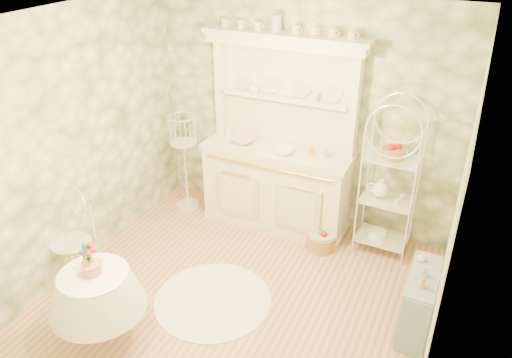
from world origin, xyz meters
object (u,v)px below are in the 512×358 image
at_px(kitchen_dresser, 278,138).
at_px(side_shelf, 419,301).
at_px(round_table, 100,310).
at_px(cafe_chair, 70,239).
at_px(birdcage_stand, 184,153).
at_px(bakers_rack, 390,181).
at_px(floor_basket, 321,240).

height_order(kitchen_dresser, side_shelf, kitchen_dresser).
height_order(round_table, cafe_chair, cafe_chair).
bearing_deg(kitchen_dresser, birdcage_stand, -173.96).
bearing_deg(round_table, side_shelf, 26.91).
xyz_separation_m(bakers_rack, round_table, (-1.98, -2.40, -0.58)).
height_order(side_shelf, round_table, side_shelf).
height_order(kitchen_dresser, round_table, kitchen_dresser).
bearing_deg(floor_basket, kitchen_dresser, 157.21).
bearing_deg(kitchen_dresser, round_table, -105.78).
xyz_separation_m(cafe_chair, birdcage_stand, (0.28, 1.74, 0.28)).
distance_m(side_shelf, birdcage_stand, 3.25).
xyz_separation_m(kitchen_dresser, floor_basket, (0.68, -0.29, -1.03)).
xyz_separation_m(kitchen_dresser, side_shelf, (1.87, -1.11, -0.83)).
bearing_deg(cafe_chair, floor_basket, 51.68).
bearing_deg(side_shelf, round_table, -155.89).
bearing_deg(side_shelf, floor_basket, 142.34).
bearing_deg(side_shelf, cafe_chair, -170.07).
xyz_separation_m(round_table, birdcage_stand, (-0.52, 2.28, 0.46)).
distance_m(side_shelf, cafe_chair, 3.44).
height_order(side_shelf, floor_basket, side_shelf).
bearing_deg(round_table, floor_basket, 57.33).
bearing_deg(cafe_chair, side_shelf, 28.15).
relative_size(side_shelf, cafe_chair, 0.75).
xyz_separation_m(round_table, floor_basket, (1.36, 2.12, -0.19)).
distance_m(kitchen_dresser, cafe_chair, 2.47).
distance_m(kitchen_dresser, round_table, 2.64).
distance_m(round_table, cafe_chair, 0.98).
bearing_deg(birdcage_stand, side_shelf, -17.85).
distance_m(kitchen_dresser, bakers_rack, 1.33).
xyz_separation_m(side_shelf, floor_basket, (-1.19, 0.83, -0.20)).
bearing_deg(bakers_rack, round_table, -126.94).
bearing_deg(round_table, birdcage_stand, 102.75).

